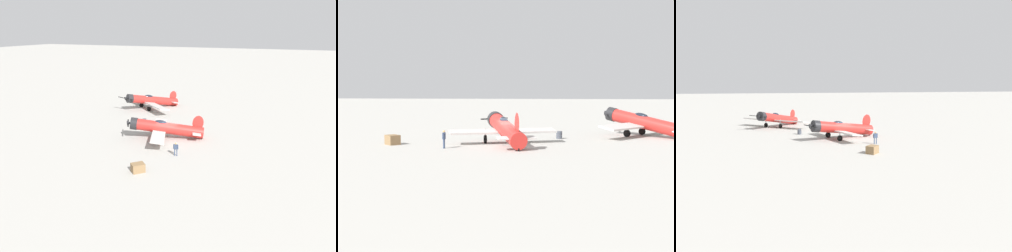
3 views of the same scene
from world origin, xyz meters
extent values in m
plane|color=#A8A59E|center=(0.00, 0.00, 0.00)|extent=(400.00, 400.00, 0.00)
cylinder|color=red|center=(0.00, 0.00, 1.48)|extent=(4.74, 9.66, 2.76)
cylinder|color=#232326|center=(1.56, -4.33, 2.08)|extent=(1.93, 1.60, 1.76)
cone|color=#232326|center=(1.78, -4.94, 2.17)|extent=(0.86, 0.83, 0.75)
cube|color=black|center=(1.83, -5.08, 2.17)|extent=(2.71, 1.60, 0.18)
ellipsoid|color=black|center=(0.33, -0.90, 2.26)|extent=(1.32, 1.93, 0.89)
cube|color=#BCB7B2|center=(0.39, -1.08, 1.21)|extent=(10.41, 5.17, 0.40)
ellipsoid|color=red|center=(-1.37, 3.79, 2.27)|extent=(0.71, 1.69, 2.19)
cube|color=#BCB7B2|center=(-1.30, 3.60, 1.07)|extent=(3.57, 2.19, 0.24)
cylinder|color=#999BA0|center=(2.15, -1.06, 0.92)|extent=(0.14, 0.14, 1.04)
cylinder|color=black|center=(2.15, -1.06, 0.40)|extent=(0.46, 0.82, 0.80)
cylinder|color=#999BA0|center=(-0.98, -2.19, 0.92)|extent=(0.14, 0.14, 1.04)
cylinder|color=black|center=(-0.98, -2.19, 0.40)|extent=(0.46, 0.82, 0.80)
cylinder|color=black|center=(-1.56, 4.33, 0.14)|extent=(0.19, 0.30, 0.28)
cylinder|color=red|center=(-14.88, -8.93, 1.47)|extent=(8.70, 7.48, 3.18)
cylinder|color=#232326|center=(-11.19, -11.94, 2.32)|extent=(1.90, 1.96, 1.72)
cone|color=#232326|center=(-10.68, -12.35, 2.44)|extent=(0.93, 0.93, 0.75)
cube|color=black|center=(-10.57, -12.45, 2.44)|extent=(0.24, 2.98, 0.45)
ellipsoid|color=black|center=(-14.11, -9.56, 2.27)|extent=(1.87, 1.72, 0.97)
cube|color=#BCB7B2|center=(-13.96, -9.68, 1.28)|extent=(9.94, 11.57, 0.51)
cylinder|color=#999BA0|center=(-12.46, -8.79, 0.97)|extent=(0.14, 0.14, 1.14)
cylinder|color=black|center=(-12.46, -8.79, 0.40)|extent=(0.75, 0.66, 0.80)
cylinder|color=#999BA0|center=(-14.53, -11.32, 0.97)|extent=(0.14, 0.14, 1.14)
cylinder|color=black|center=(-14.53, -11.32, 0.40)|extent=(0.75, 0.66, 0.80)
cylinder|color=#384766|center=(5.22, 3.25, 0.41)|extent=(0.12, 0.12, 0.82)
cylinder|color=#384766|center=(5.23, 2.96, 0.41)|extent=(0.12, 0.12, 0.82)
cube|color=#384766|center=(5.23, 3.11, 1.11)|extent=(0.23, 0.45, 0.58)
sphere|color=tan|center=(5.23, 3.11, 1.52)|extent=(0.21, 0.21, 0.21)
cylinder|color=#384766|center=(5.22, 3.38, 1.12)|extent=(0.09, 0.09, 0.54)
cylinder|color=#384766|center=(5.23, 2.84, 1.12)|extent=(0.09, 0.09, 0.54)
cube|color=olive|center=(10.78, 0.97, 0.46)|extent=(1.69, 1.69, 0.92)
cylinder|color=#474C56|center=(-5.02, -6.05, 0.40)|extent=(0.63, 0.63, 0.81)
torus|color=#474C56|center=(-5.02, -6.05, 0.56)|extent=(0.67, 0.67, 0.04)
torus|color=#474C56|center=(-5.02, -6.05, 0.24)|extent=(0.67, 0.67, 0.04)
camera|label=1|loc=(37.54, 15.24, 14.49)|focal=33.67mm
camera|label=2|loc=(-4.94, 43.42, 5.31)|focal=49.65mm
camera|label=3|loc=(46.15, -10.09, 8.14)|focal=35.13mm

